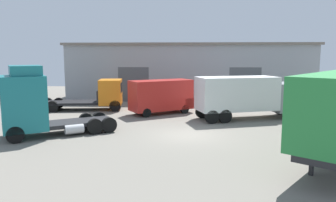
{
  "coord_description": "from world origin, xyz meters",
  "views": [
    {
      "loc": [
        0.04,
        -19.52,
        4.87
      ],
      "look_at": [
        -1.44,
        3.49,
        1.6
      ],
      "focal_mm": 35.0,
      "sensor_mm": 36.0,
      "label": 1
    }
  ],
  "objects_px": {
    "flatbed_truck_orange": "(99,95)",
    "box_truck_grey": "(247,95)",
    "tractor_unit_teal": "(32,104)",
    "delivery_van_red": "(163,96)"
  },
  "relations": [
    {
      "from": "tractor_unit_teal",
      "to": "flatbed_truck_orange",
      "type": "xyz_separation_m",
      "value": [
        1.24,
        9.84,
        -0.71
      ]
    },
    {
      "from": "delivery_van_red",
      "to": "flatbed_truck_orange",
      "type": "bearing_deg",
      "value": 132.45
    },
    {
      "from": "box_truck_grey",
      "to": "delivery_van_red",
      "type": "bearing_deg",
      "value": 146.94
    },
    {
      "from": "flatbed_truck_orange",
      "to": "box_truck_grey",
      "type": "bearing_deg",
      "value": -23.13
    },
    {
      "from": "tractor_unit_teal",
      "to": "flatbed_truck_orange",
      "type": "bearing_deg",
      "value": -128.86
    },
    {
      "from": "delivery_van_red",
      "to": "box_truck_grey",
      "type": "distance_m",
      "value": 6.86
    },
    {
      "from": "box_truck_grey",
      "to": "flatbed_truck_orange",
      "type": "height_order",
      "value": "box_truck_grey"
    },
    {
      "from": "delivery_van_red",
      "to": "box_truck_grey",
      "type": "bearing_deg",
      "value": -48.11
    },
    {
      "from": "tractor_unit_teal",
      "to": "delivery_van_red",
      "type": "distance_m",
      "value": 10.89
    },
    {
      "from": "tractor_unit_teal",
      "to": "delivery_van_red",
      "type": "height_order",
      "value": "tractor_unit_teal"
    }
  ]
}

